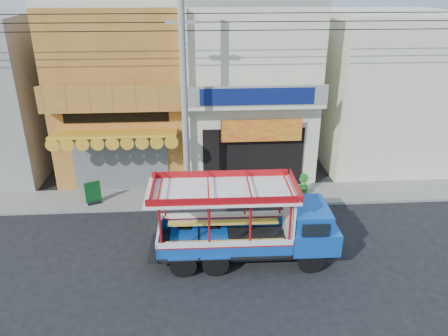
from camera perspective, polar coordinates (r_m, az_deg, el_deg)
name	(u,v)px	position (r m, az deg, el deg)	size (l,w,h in m)	color
ground	(215,249)	(16.21, -1.18, -10.53)	(90.00, 90.00, 0.00)	black
sidewalk	(211,197)	(19.61, -1.73, -3.79)	(30.00, 2.00, 0.12)	slate
shophouse_left	(125,88)	(22.18, -12.82, 10.12)	(6.00, 7.50, 8.24)	#A66625
shophouse_right	(247,86)	(22.07, 3.02, 10.60)	(6.00, 6.75, 8.24)	beige
party_pilaster	(186,107)	(18.94, -5.04, 7.97)	(0.35, 0.30, 8.00)	beige
filler_building_right	(383,90)	(24.01, 20.07, 9.54)	(6.00, 6.00, 7.60)	beige
utility_pole	(188,92)	(17.17, -4.73, 9.89)	(28.00, 0.26, 9.00)	gray
songthaew_truck	(258,223)	(15.01, 4.49, -7.20)	(6.38, 2.23, 2.97)	black
green_sign	(93,194)	(19.57, -16.72, -3.32)	(0.64, 0.51, 1.02)	black
potted_plant_a	(243,182)	(19.79, 2.46, -1.79)	(0.86, 0.74, 0.95)	#1C631C
potted_plant_b	(303,185)	(19.81, 10.30, -2.14)	(0.53, 0.42, 0.96)	#1C631C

